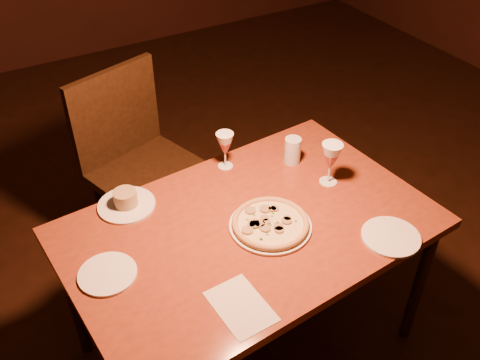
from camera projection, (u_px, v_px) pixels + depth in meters
dining_table at (249, 236)px, 2.01m from camera, size 1.40×0.96×0.72m
chair_far at (139, 161)px, 2.56m from camera, size 0.59×0.59×0.98m
pizza_plate at (270, 223)px, 1.95m from camera, size 0.30×0.30×0.03m
ramekin_saucer at (126, 202)px, 2.04m from camera, size 0.22×0.22×0.07m
wine_glass_far at (225, 150)px, 2.20m from camera, size 0.07×0.07×0.16m
wine_glass_right at (330, 164)px, 2.11m from camera, size 0.08×0.08×0.18m
water_tumbler at (293, 150)px, 2.24m from camera, size 0.07×0.07×0.12m
side_plate_left at (107, 274)px, 1.77m from camera, size 0.20×0.20×0.01m
side_plate_near at (391, 237)px, 1.91m from camera, size 0.21×0.21×0.01m
menu_card at (241, 306)px, 1.67m from camera, size 0.16×0.23×0.00m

